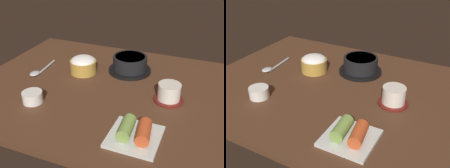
{
  "view_description": "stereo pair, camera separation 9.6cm",
  "coord_description": "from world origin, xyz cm",
  "views": [
    {
      "loc": [
        33.49,
        -80.35,
        51.58
      ],
      "look_at": [
        2.0,
        -2.0,
        5.0
      ],
      "focal_mm": 44.05,
      "sensor_mm": 36.0,
      "label": 1
    },
    {
      "loc": [
        42.2,
        -76.25,
        51.58
      ],
      "look_at": [
        2.0,
        -2.0,
        5.0
      ],
      "focal_mm": 44.05,
      "sensor_mm": 36.0,
      "label": 2
    }
  ],
  "objects": [
    {
      "name": "dining_table",
      "position": [
        0.0,
        0.0,
        1.0
      ],
      "size": [
        100.0,
        76.0,
        2.0
      ],
      "primitive_type": "cube",
      "color": "#4C2D1C",
      "rests_on": "ground"
    },
    {
      "name": "side_bowl_near",
      "position": [
        -19.91,
        -18.18,
        3.99
      ],
      "size": [
        6.77,
        6.77,
        3.72
      ],
      "color": "white",
      "rests_on": "dining_table"
    },
    {
      "name": "stone_pot",
      "position": [
        2.67,
        15.67,
        5.28
      ],
      "size": [
        17.05,
        17.05,
        6.68
      ],
      "color": "black",
      "rests_on": "dining_table"
    },
    {
      "name": "spoon",
      "position": [
        -31.04,
        0.64,
        2.62
      ],
      "size": [
        3.6,
        16.45,
        1.35
      ],
      "color": "#B7B7BC",
      "rests_on": "dining_table"
    },
    {
      "name": "kimchi_plate",
      "position": [
        17.24,
        -23.31,
        3.82
      ],
      "size": [
        14.11,
        14.11,
        4.79
      ],
      "color": "silver",
      "rests_on": "dining_table"
    },
    {
      "name": "tea_cup_with_saucer",
      "position": [
        21.86,
        -0.64,
        5.05
      ],
      "size": [
        9.85,
        9.85,
        6.29
      ],
      "color": "maroon",
      "rests_on": "dining_table"
    },
    {
      "name": "rice_bowl",
      "position": [
        -14.33,
        7.88,
        5.55
      ],
      "size": [
        10.51,
        10.51,
        6.99
      ],
      "color": "#B78C38",
      "rests_on": "dining_table"
    }
  ]
}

